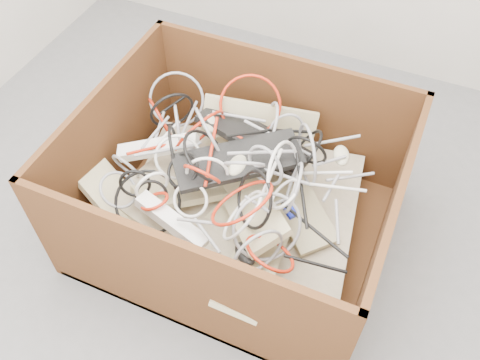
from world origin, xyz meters
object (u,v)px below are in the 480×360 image
at_px(cardboard_box, 234,207).
at_px(power_strip_right, 172,221).
at_px(power_strip_left, 158,147).
at_px(vga_plug, 291,212).

relative_size(cardboard_box, power_strip_right, 3.95).
relative_size(cardboard_box, power_strip_left, 3.52).
relative_size(power_strip_left, power_strip_right, 1.12).
bearing_deg(cardboard_box, power_strip_right, -112.05).
height_order(cardboard_box, power_strip_right, cardboard_box).
distance_m(power_strip_left, vga_plug, 0.58).
height_order(cardboard_box, power_strip_left, cardboard_box).
bearing_deg(power_strip_left, power_strip_right, -74.95).
height_order(power_strip_left, vga_plug, power_strip_left).
distance_m(power_strip_left, power_strip_right, 0.36).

